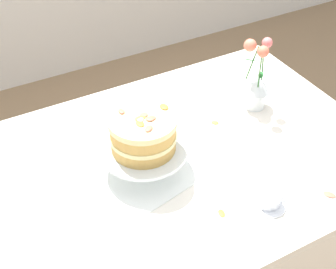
{
  "coord_description": "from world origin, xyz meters",
  "views": [
    {
      "loc": [
        -0.64,
        -1.06,
        1.87
      ],
      "look_at": [
        -0.06,
        -0.0,
        0.86
      ],
      "focal_mm": 51.21,
      "sensor_mm": 36.0,
      "label": 1
    }
  ],
  "objects_px": {
    "cake_stand": "(144,152)",
    "layer_cake": "(143,133)",
    "flower_vase": "(257,82)",
    "teacup": "(269,199)",
    "dining_table": "(186,178)"
  },
  "relations": [
    {
      "from": "dining_table",
      "to": "cake_stand",
      "type": "distance_m",
      "value": 0.23
    },
    {
      "from": "dining_table",
      "to": "flower_vase",
      "type": "distance_m",
      "value": 0.46
    },
    {
      "from": "cake_stand",
      "to": "teacup",
      "type": "height_order",
      "value": "cake_stand"
    },
    {
      "from": "cake_stand",
      "to": "teacup",
      "type": "distance_m",
      "value": 0.42
    },
    {
      "from": "cake_stand",
      "to": "flower_vase",
      "type": "height_order",
      "value": "flower_vase"
    },
    {
      "from": "dining_table",
      "to": "teacup",
      "type": "distance_m",
      "value": 0.34
    },
    {
      "from": "dining_table",
      "to": "layer_cake",
      "type": "distance_m",
      "value": 0.29
    },
    {
      "from": "flower_vase",
      "to": "teacup",
      "type": "relative_size",
      "value": 2.41
    },
    {
      "from": "layer_cake",
      "to": "dining_table",
      "type": "bearing_deg",
      "value": -7.47
    },
    {
      "from": "cake_stand",
      "to": "layer_cake",
      "type": "distance_m",
      "value": 0.08
    },
    {
      "from": "dining_table",
      "to": "cake_stand",
      "type": "xyz_separation_m",
      "value": [
        -0.15,
        0.02,
        0.17
      ]
    },
    {
      "from": "dining_table",
      "to": "cake_stand",
      "type": "height_order",
      "value": "cake_stand"
    },
    {
      "from": "cake_stand",
      "to": "teacup",
      "type": "relative_size",
      "value": 2.35
    },
    {
      "from": "dining_table",
      "to": "flower_vase",
      "type": "relative_size",
      "value": 4.7
    },
    {
      "from": "layer_cake",
      "to": "teacup",
      "type": "bearing_deg",
      "value": -49.98
    }
  ]
}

